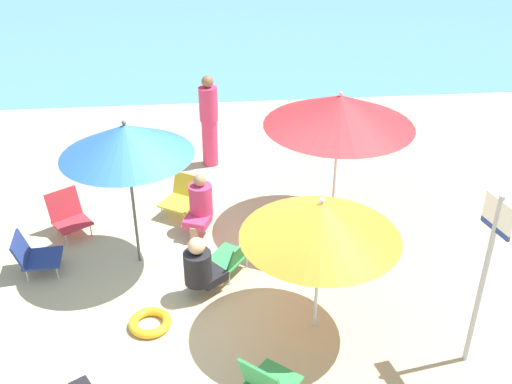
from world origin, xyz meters
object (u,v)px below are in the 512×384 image
(umbrella_orange, at_px, (321,220))
(warning_sign, at_px, (487,261))
(beach_chair_b, at_px, (68,214))
(beach_chair_e, at_px, (234,255))
(beach_chair_c, at_px, (268,381))
(beach_chair_a, at_px, (34,255))
(beach_chair_d, at_px, (183,196))
(swim_ring, at_px, (150,323))
(umbrella_red, at_px, (340,111))
(person_a, at_px, (200,204))
(person_b, at_px, (209,121))
(umbrella_blue, at_px, (126,140))
(person_c, at_px, (201,267))

(umbrella_orange, xyz_separation_m, warning_sign, (1.60, -0.70, -0.16))
(beach_chair_b, height_order, beach_chair_e, beach_chair_b)
(beach_chair_b, distance_m, beach_chair_c, 4.37)
(beach_chair_a, xyz_separation_m, beach_chair_d, (1.98, 1.37, 0.01))
(swim_ring, bearing_deg, beach_chair_e, 40.51)
(umbrella_red, relative_size, beach_chair_c, 3.02)
(beach_chair_b, distance_m, swim_ring, 2.56)
(beach_chair_b, distance_m, person_a, 1.96)
(warning_sign, bearing_deg, person_b, 105.22)
(umbrella_blue, relative_size, person_c, 2.37)
(beach_chair_d, height_order, person_b, person_b)
(beach_chair_b, relative_size, beach_chair_c, 1.01)
(warning_sign, bearing_deg, beach_chair_e, 131.53)
(beach_chair_b, xyz_separation_m, swim_ring, (1.30, -2.19, -0.26))
(beach_chair_e, bearing_deg, person_a, -32.90)
(beach_chair_d, xyz_separation_m, warning_sign, (3.18, -3.49, 1.06))
(beach_chair_a, bearing_deg, umbrella_orange, -25.62)
(beach_chair_d, height_order, warning_sign, warning_sign)
(beach_chair_a, bearing_deg, umbrella_blue, 1.48)
(beach_chair_a, relative_size, beach_chair_d, 0.79)
(person_a, distance_m, warning_sign, 4.21)
(warning_sign, bearing_deg, beach_chair_c, 178.56)
(person_c, relative_size, swim_ring, 1.73)
(beach_chair_a, bearing_deg, beach_chair_b, 68.88)
(beach_chair_b, distance_m, person_c, 2.55)
(umbrella_orange, relative_size, person_a, 1.89)
(beach_chair_a, height_order, warning_sign, warning_sign)
(beach_chair_e, distance_m, person_b, 3.37)
(beach_chair_c, bearing_deg, swim_ring, 83.83)
(beach_chair_d, bearing_deg, person_c, 39.03)
(umbrella_orange, height_order, beach_chair_c, umbrella_orange)
(beach_chair_a, height_order, beach_chair_d, beach_chair_d)
(beach_chair_b, height_order, person_c, person_c)
(beach_chair_a, relative_size, person_a, 0.63)
(warning_sign, bearing_deg, person_c, 141.60)
(beach_chair_c, bearing_deg, beach_chair_e, 45.34)
(beach_chair_d, relative_size, swim_ring, 1.48)
(person_b, xyz_separation_m, swim_ring, (-0.87, -4.24, -0.79))
(umbrella_orange, relative_size, beach_chair_a, 2.99)
(beach_chair_d, relative_size, warning_sign, 0.36)
(umbrella_blue, distance_m, swim_ring, 2.27)
(umbrella_blue, distance_m, beach_chair_c, 3.42)
(umbrella_blue, xyz_separation_m, umbrella_orange, (2.19, -1.55, -0.33))
(beach_chair_b, bearing_deg, person_b, 99.67)
(umbrella_red, distance_m, beach_chair_b, 4.24)
(beach_chair_e, distance_m, person_c, 0.60)
(beach_chair_a, distance_m, beach_chair_e, 2.69)
(umbrella_blue, relative_size, warning_sign, 0.99)
(beach_chair_a, bearing_deg, person_a, 15.41)
(beach_chair_c, distance_m, beach_chair_e, 2.27)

